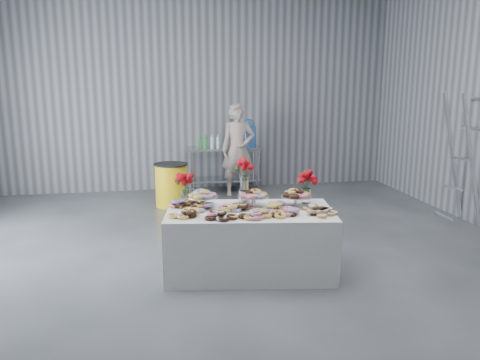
{
  "coord_description": "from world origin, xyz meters",
  "views": [
    {
      "loc": [
        -0.89,
        -5.05,
        2.22
      ],
      "look_at": [
        0.14,
        0.44,
        1.02
      ],
      "focal_mm": 35.0,
      "sensor_mm": 36.0,
      "label": 1
    }
  ],
  "objects_px": {
    "person": "(238,150)",
    "stepladder": "(462,159)",
    "prep_table": "(225,161)",
    "trash_barrel": "(171,185)",
    "display_table": "(250,241)",
    "water_jug": "(249,134)"
  },
  "relations": [
    {
      "from": "prep_table",
      "to": "trash_barrel",
      "type": "relative_size",
      "value": 1.96
    },
    {
      "from": "stepladder",
      "to": "prep_table",
      "type": "bearing_deg",
      "value": 138.99
    },
    {
      "from": "prep_table",
      "to": "water_jug",
      "type": "bearing_deg",
      "value": -0.0
    },
    {
      "from": "water_jug",
      "to": "person",
      "type": "xyz_separation_m",
      "value": [
        -0.29,
        -0.36,
        -0.26
      ]
    },
    {
      "from": "water_jug",
      "to": "stepladder",
      "type": "height_order",
      "value": "stepladder"
    },
    {
      "from": "display_table",
      "to": "prep_table",
      "type": "distance_m",
      "value": 4.1
    },
    {
      "from": "trash_barrel",
      "to": "prep_table",
      "type": "bearing_deg",
      "value": 40.6
    },
    {
      "from": "display_table",
      "to": "person",
      "type": "relative_size",
      "value": 1.07
    },
    {
      "from": "person",
      "to": "trash_barrel",
      "type": "height_order",
      "value": "person"
    },
    {
      "from": "water_jug",
      "to": "trash_barrel",
      "type": "bearing_deg",
      "value": -149.44
    },
    {
      "from": "person",
      "to": "stepladder",
      "type": "bearing_deg",
      "value": -37.04
    },
    {
      "from": "prep_table",
      "to": "trash_barrel",
      "type": "xyz_separation_m",
      "value": [
        -1.11,
        -0.95,
        -0.23
      ]
    },
    {
      "from": "prep_table",
      "to": "person",
      "type": "xyz_separation_m",
      "value": [
        0.21,
        -0.36,
        0.27
      ]
    },
    {
      "from": "trash_barrel",
      "to": "stepladder",
      "type": "xyz_separation_m",
      "value": [
        4.36,
        -1.87,
        0.65
      ]
    },
    {
      "from": "prep_table",
      "to": "stepladder",
      "type": "distance_m",
      "value": 4.32
    },
    {
      "from": "prep_table",
      "to": "display_table",
      "type": "bearing_deg",
      "value": -94.6
    },
    {
      "from": "prep_table",
      "to": "person",
      "type": "height_order",
      "value": "person"
    },
    {
      "from": "person",
      "to": "prep_table",
      "type": "bearing_deg",
      "value": 122.81
    },
    {
      "from": "display_table",
      "to": "trash_barrel",
      "type": "relative_size",
      "value": 2.48
    },
    {
      "from": "trash_barrel",
      "to": "stepladder",
      "type": "height_order",
      "value": "stepladder"
    },
    {
      "from": "water_jug",
      "to": "person",
      "type": "distance_m",
      "value": 0.53
    },
    {
      "from": "water_jug",
      "to": "person",
      "type": "height_order",
      "value": "person"
    }
  ]
}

